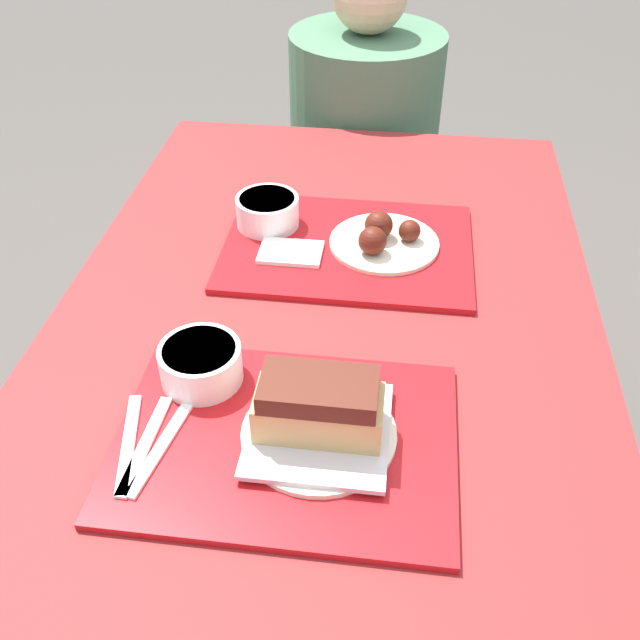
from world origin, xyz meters
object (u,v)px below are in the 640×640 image
(tray_far, at_px, (348,248))
(brisket_sandwich_plate, at_px, (319,415))
(person_seated_across, at_px, (365,121))
(wings_plate_far, at_px, (383,237))
(bowl_coleslaw_far, at_px, (267,210))
(tray_near, at_px, (286,441))
(bowl_coleslaw_near, at_px, (201,362))

(tray_far, distance_m, brisket_sandwich_plate, 0.46)
(tray_far, xyz_separation_m, person_seated_across, (-0.02, 0.74, -0.08))
(person_seated_across, bearing_deg, wings_plate_far, -83.19)
(tray_far, relative_size, person_seated_across, 0.65)
(brisket_sandwich_plate, bearing_deg, bowl_coleslaw_far, 107.67)
(wings_plate_far, distance_m, person_seated_across, 0.74)
(tray_far, relative_size, bowl_coleslaw_far, 3.82)
(bowl_coleslaw_far, relative_size, wings_plate_far, 0.59)
(bowl_coleslaw_far, height_order, person_seated_across, person_seated_across)
(tray_near, relative_size, bowl_coleslaw_far, 3.82)
(tray_far, bearing_deg, wings_plate_far, 3.13)
(person_seated_across, bearing_deg, bowl_coleslaw_far, -100.95)
(brisket_sandwich_plate, height_order, bowl_coleslaw_far, brisket_sandwich_plate)
(wings_plate_far, bearing_deg, person_seated_across, 96.81)
(bowl_coleslaw_far, bearing_deg, person_seated_across, 79.05)
(brisket_sandwich_plate, relative_size, bowl_coleslaw_far, 1.75)
(bowl_coleslaw_near, bearing_deg, tray_near, -35.10)
(wings_plate_far, height_order, person_seated_across, person_seated_across)
(bowl_coleslaw_far, bearing_deg, tray_near, -77.03)
(brisket_sandwich_plate, xyz_separation_m, wings_plate_far, (0.06, 0.46, -0.02))
(bowl_coleslaw_near, height_order, person_seated_across, person_seated_across)
(tray_far, relative_size, brisket_sandwich_plate, 2.18)
(bowl_coleslaw_near, bearing_deg, bowl_coleslaw_far, 87.71)
(tray_near, relative_size, person_seated_across, 0.65)
(tray_far, distance_m, bowl_coleslaw_far, 0.17)
(tray_far, distance_m, wings_plate_far, 0.07)
(bowl_coleslaw_near, relative_size, brisket_sandwich_plate, 0.57)
(bowl_coleslaw_near, bearing_deg, brisket_sandwich_plate, -25.87)
(tray_far, height_order, wings_plate_far, wings_plate_far)
(bowl_coleslaw_near, height_order, brisket_sandwich_plate, brisket_sandwich_plate)
(tray_near, bearing_deg, person_seated_across, 89.40)
(bowl_coleslaw_near, relative_size, bowl_coleslaw_far, 1.00)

